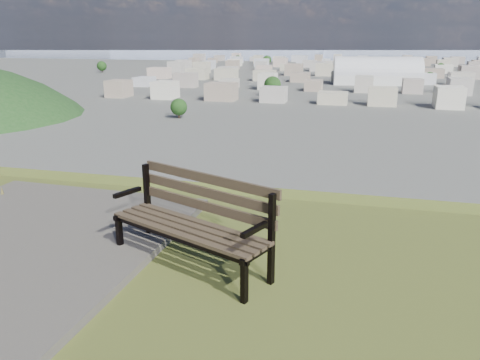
# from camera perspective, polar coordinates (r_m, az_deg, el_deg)

# --- Properties ---
(park_bench) EXTENTS (1.76, 1.15, 0.88)m
(park_bench) POSITION_cam_1_polar(r_m,az_deg,el_deg) (4.55, -5.51, -4.46)
(park_bench) COLOR #483B29
(park_bench) RESTS_ON hilltop_mesa
(arena) EXTENTS (52.12, 26.20, 21.21)m
(arena) POSITION_cam_1_polar(r_m,az_deg,el_deg) (297.50, 16.27, 12.11)
(arena) COLOR silver
(arena) RESTS_ON ground
(city_blocks) EXTENTS (395.00, 361.00, 7.00)m
(city_blocks) POSITION_cam_1_polar(r_m,az_deg,el_deg) (397.26, 14.57, 13.10)
(city_blocks) COLOR beige
(city_blocks) RESTS_ON ground
(city_trees) EXTENTS (406.52, 387.20, 9.98)m
(city_trees) POSITION_cam_1_polar(r_m,az_deg,el_deg) (323.04, 9.71, 12.84)
(city_trees) COLOR #2F2017
(city_trees) RESTS_ON ground
(bay_water) EXTENTS (2400.00, 700.00, 0.12)m
(bay_water) POSITION_cam_1_polar(r_m,az_deg,el_deg) (902.52, 14.77, 14.78)
(bay_water) COLOR #8698AB
(bay_water) RESTS_ON ground
(far_hills) EXTENTS (2050.00, 340.00, 60.00)m
(far_hills) POSITION_cam_1_polar(r_m,az_deg,el_deg) (1406.39, 12.33, 16.60)
(far_hills) COLOR #9FA7C6
(far_hills) RESTS_ON ground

